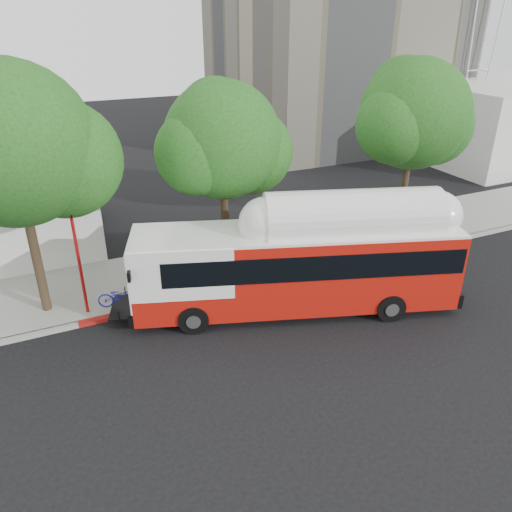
# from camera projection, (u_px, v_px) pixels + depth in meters

# --- Properties ---
(ground) EXTENTS (120.00, 120.00, 0.00)m
(ground) POSITION_uv_depth(u_px,v_px,m) (308.00, 329.00, 19.18)
(ground) COLOR black
(ground) RESTS_ON ground
(sidewalk) EXTENTS (60.00, 5.00, 0.15)m
(sidewalk) POSITION_uv_depth(u_px,v_px,m) (242.00, 259.00, 24.46)
(sidewalk) COLOR gray
(sidewalk) RESTS_ON ground
(curb_strip) EXTENTS (60.00, 0.30, 0.15)m
(curb_strip) POSITION_uv_depth(u_px,v_px,m) (264.00, 283.00, 22.33)
(curb_strip) COLOR gray
(curb_strip) RESTS_ON ground
(red_curb_segment) EXTENTS (10.00, 0.32, 0.16)m
(red_curb_segment) POSITION_uv_depth(u_px,v_px,m) (201.00, 297.00, 21.21)
(red_curb_segment) COLOR #9C1511
(red_curb_segment) RESTS_ON ground
(street_tree_left) EXTENTS (6.67, 5.80, 9.74)m
(street_tree_left) POSITION_uv_depth(u_px,v_px,m) (28.00, 150.00, 17.63)
(street_tree_left) COLOR #2D2116
(street_tree_left) RESTS_ON ground
(street_tree_mid) EXTENTS (5.75, 5.00, 8.62)m
(street_tree_mid) POSITION_uv_depth(u_px,v_px,m) (231.00, 144.00, 21.31)
(street_tree_mid) COLOR #2D2116
(street_tree_mid) RESTS_ON ground
(street_tree_right) EXTENTS (6.21, 5.40, 9.18)m
(street_tree_right) POSITION_uv_depth(u_px,v_px,m) (420.00, 118.00, 24.74)
(street_tree_right) COLOR #2D2116
(street_tree_right) RESTS_ON ground
(transit_bus) EXTENTS (13.65, 6.56, 4.02)m
(transit_bus) POSITION_uv_depth(u_px,v_px,m) (298.00, 268.00, 19.73)
(transit_bus) COLOR #B1150C
(transit_bus) RESTS_ON ground
(signal_pole) EXTENTS (0.13, 0.42, 4.48)m
(signal_pole) POSITION_uv_depth(u_px,v_px,m) (80.00, 264.00, 19.10)
(signal_pole) COLOR #B51413
(signal_pole) RESTS_ON ground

